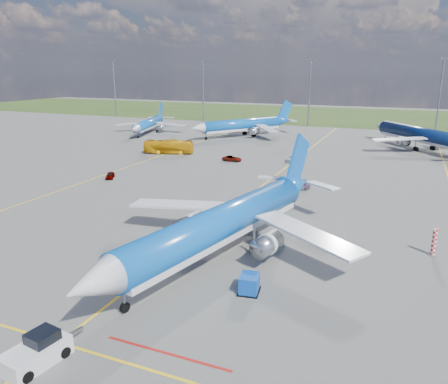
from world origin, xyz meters
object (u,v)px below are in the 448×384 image
at_px(service_car_b, 232,159).
at_px(uld_container, 249,284).
at_px(warning_post, 434,242).
at_px(service_car_c, 297,186).
at_px(service_car_a, 110,175).
at_px(bg_jet_n, 417,149).
at_px(pushback_tug, 37,352).
at_px(bg_jet_nw, 149,133).
at_px(main_airliner, 222,256).
at_px(apron_bus, 169,147).
at_px(bg_jet_nnw, 242,136).
at_px(baggage_tug_c, 293,159).

bearing_deg(service_car_b, uld_container, -153.23).
height_order(warning_post, service_car_c, warning_post).
bearing_deg(uld_container, service_car_b, 104.44).
xyz_separation_m(uld_container, service_car_c, (-4.22, 35.46, -0.18)).
bearing_deg(service_car_b, service_car_a, 150.14).
height_order(warning_post, bg_jet_n, bg_jet_n).
bearing_deg(service_car_c, bg_jet_n, 121.29).
distance_m(pushback_tug, service_car_a, 52.66).
bearing_deg(service_car_a, service_car_c, -18.37).
relative_size(bg_jet_nw, main_airliner, 0.76).
relative_size(uld_container, apron_bus, 0.18).
distance_m(bg_jet_nnw, uld_container, 93.09).
distance_m(bg_jet_nw, service_car_b, 49.25).
bearing_deg(service_car_c, bg_jet_nw, -166.90).
distance_m(uld_container, baggage_tug_c, 58.53).
distance_m(warning_post, bg_jet_nnw, 86.69).
bearing_deg(warning_post, uld_container, -135.50).
bearing_deg(uld_container, bg_jet_nw, 118.31).
distance_m(bg_jet_n, service_car_c, 52.90).
bearing_deg(service_car_a, bg_jet_n, 18.78).
xyz_separation_m(apron_bus, service_car_b, (17.11, -2.43, -1.03)).
bearing_deg(service_car_c, main_airliner, -40.47).
distance_m(main_airliner, apron_bus, 59.87).
xyz_separation_m(bg_jet_n, main_airliner, (-19.74, -78.77, 0.00)).
bearing_deg(bg_jet_nw, uld_container, -67.63).
bearing_deg(pushback_tug, warning_post, 58.30).
relative_size(warning_post, baggage_tug_c, 0.64).
height_order(bg_jet_n, service_car_c, bg_jet_n).
height_order(pushback_tug, service_car_c, pushback_tug).
bearing_deg(bg_jet_nw, bg_jet_n, -12.64).
relative_size(main_airliner, pushback_tug, 6.50).
bearing_deg(bg_jet_nw, pushback_tug, -76.53).
height_order(bg_jet_nw, bg_jet_n, bg_jet_n).
bearing_deg(pushback_tug, baggage_tug_c, 99.04).
xyz_separation_m(warning_post, apron_bus, (-55.49, 39.80, 0.11)).
xyz_separation_m(bg_jet_nw, service_car_c, (58.10, -46.59, 0.64)).
distance_m(bg_jet_nw, bg_jet_n, 76.72).
distance_m(bg_jet_nw, bg_jet_nnw, 29.51).
bearing_deg(service_car_a, service_car_b, 28.89).
bearing_deg(uld_container, warning_post, 35.59).
relative_size(uld_container, service_car_a, 0.61).
relative_size(pushback_tug, service_car_b, 1.50).
bearing_deg(apron_bus, warning_post, -142.91).
relative_size(bg_jet_n, service_car_a, 11.72).
xyz_separation_m(main_airliner, uld_container, (5.40, -6.22, 0.82)).
height_order(bg_jet_nnw, main_airliner, main_airliner).
bearing_deg(service_car_a, uld_container, -66.19).
xyz_separation_m(pushback_tug, baggage_tug_c, (-0.55, 72.49, -0.37)).
bearing_deg(uld_container, pushback_tug, -132.90).
bearing_deg(baggage_tug_c, service_car_c, -63.09).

